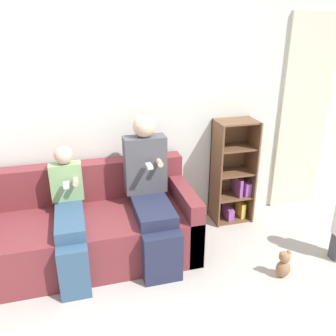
{
  "coord_description": "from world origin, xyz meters",
  "views": [
    {
      "loc": [
        -0.29,
        -2.45,
        2.12
      ],
      "look_at": [
        0.55,
        0.59,
        0.81
      ],
      "focal_mm": 38.0,
      "sensor_mm": 36.0,
      "label": 1
    }
  ],
  "objects_px": {
    "adult_seated": "(150,189)",
    "couch": "(87,229)",
    "child_seated": "(69,216)",
    "bookshelf": "(233,176)",
    "teddy_bear": "(284,265)"
  },
  "relations": [
    {
      "from": "child_seated",
      "to": "bookshelf",
      "type": "bearing_deg",
      "value": 15.23
    },
    {
      "from": "bookshelf",
      "to": "teddy_bear",
      "type": "height_order",
      "value": "bookshelf"
    },
    {
      "from": "adult_seated",
      "to": "bookshelf",
      "type": "relative_size",
      "value": 1.15
    },
    {
      "from": "adult_seated",
      "to": "bookshelf",
      "type": "height_order",
      "value": "adult_seated"
    },
    {
      "from": "child_seated",
      "to": "bookshelf",
      "type": "distance_m",
      "value": 1.84
    },
    {
      "from": "adult_seated",
      "to": "couch",
      "type": "bearing_deg",
      "value": 170.42
    },
    {
      "from": "couch",
      "to": "teddy_bear",
      "type": "xyz_separation_m",
      "value": [
        1.64,
        -0.78,
        -0.17
      ]
    },
    {
      "from": "couch",
      "to": "child_seated",
      "type": "height_order",
      "value": "child_seated"
    },
    {
      "from": "adult_seated",
      "to": "teddy_bear",
      "type": "distance_m",
      "value": 1.36
    },
    {
      "from": "couch",
      "to": "adult_seated",
      "type": "xyz_separation_m",
      "value": [
        0.6,
        -0.1,
        0.39
      ]
    },
    {
      "from": "couch",
      "to": "bookshelf",
      "type": "height_order",
      "value": "bookshelf"
    },
    {
      "from": "teddy_bear",
      "to": "bookshelf",
      "type": "bearing_deg",
      "value": 90.38
    },
    {
      "from": "child_seated",
      "to": "teddy_bear",
      "type": "relative_size",
      "value": 4.07
    },
    {
      "from": "couch",
      "to": "adult_seated",
      "type": "distance_m",
      "value": 0.72
    },
    {
      "from": "child_seated",
      "to": "teddy_bear",
      "type": "xyz_separation_m",
      "value": [
        1.78,
        -0.62,
        -0.43
      ]
    }
  ]
}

